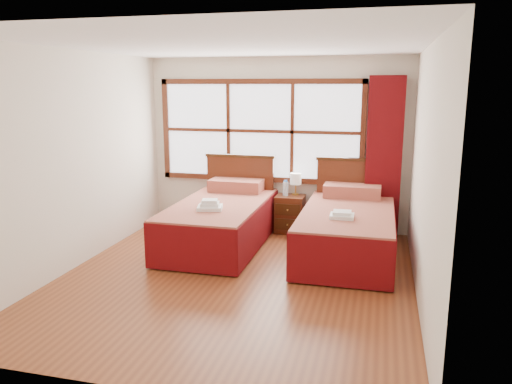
# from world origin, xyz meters

# --- Properties ---
(floor) EXTENTS (4.50, 4.50, 0.00)m
(floor) POSITION_xyz_m (0.00, 0.00, 0.00)
(floor) COLOR brown
(floor) RESTS_ON ground
(ceiling) EXTENTS (4.50, 4.50, 0.00)m
(ceiling) POSITION_xyz_m (0.00, 0.00, 2.60)
(ceiling) COLOR white
(ceiling) RESTS_ON wall_back
(wall_back) EXTENTS (4.00, 0.00, 4.00)m
(wall_back) POSITION_xyz_m (0.00, 2.25, 1.30)
(wall_back) COLOR silver
(wall_back) RESTS_ON floor
(wall_left) EXTENTS (0.00, 4.50, 4.50)m
(wall_left) POSITION_xyz_m (-2.00, 0.00, 1.30)
(wall_left) COLOR silver
(wall_left) RESTS_ON floor
(wall_right) EXTENTS (0.00, 4.50, 4.50)m
(wall_right) POSITION_xyz_m (2.00, 0.00, 1.30)
(wall_right) COLOR silver
(wall_right) RESTS_ON floor
(window) EXTENTS (3.16, 0.06, 1.56)m
(window) POSITION_xyz_m (-0.25, 2.21, 1.50)
(window) COLOR white
(window) RESTS_ON wall_back
(curtain) EXTENTS (0.50, 0.16, 2.30)m
(curtain) POSITION_xyz_m (1.60, 2.11, 1.17)
(curtain) COLOR #5A090C
(curtain) RESTS_ON wall_back
(bed_left) EXTENTS (1.17, 2.26, 1.14)m
(bed_left) POSITION_xyz_m (-0.55, 1.20, 0.35)
(bed_left) COLOR #361D0B
(bed_left) RESTS_ON floor
(bed_right) EXTENTS (1.17, 2.28, 1.15)m
(bed_right) POSITION_xyz_m (1.19, 1.20, 0.35)
(bed_right) COLOR #361D0B
(bed_right) RESTS_ON floor
(nightstand) EXTENTS (0.42, 0.42, 0.56)m
(nightstand) POSITION_xyz_m (0.27, 1.99, 0.28)
(nightstand) COLOR #4F2211
(nightstand) RESTS_ON floor
(towels_left) EXTENTS (0.37, 0.34, 0.13)m
(towels_left) POSITION_xyz_m (-0.55, 0.73, 0.66)
(towels_left) COLOR white
(towels_left) RESTS_ON bed_left
(towels_right) EXTENTS (0.29, 0.26, 0.09)m
(towels_right) POSITION_xyz_m (1.14, 0.71, 0.65)
(towels_right) COLOR white
(towels_right) RESTS_ON bed_right
(lamp) EXTENTS (0.17, 0.17, 0.33)m
(lamp) POSITION_xyz_m (0.33, 2.11, 0.79)
(lamp) COLOR gold
(lamp) RESTS_ON nightstand
(bottle_near) EXTENTS (0.06, 0.06, 0.24)m
(bottle_near) POSITION_xyz_m (0.21, 1.98, 0.67)
(bottle_near) COLOR silver
(bottle_near) RESTS_ON nightstand
(bottle_far) EXTENTS (0.06, 0.06, 0.23)m
(bottle_far) POSITION_xyz_m (0.19, 2.00, 0.67)
(bottle_far) COLOR silver
(bottle_far) RESTS_ON nightstand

